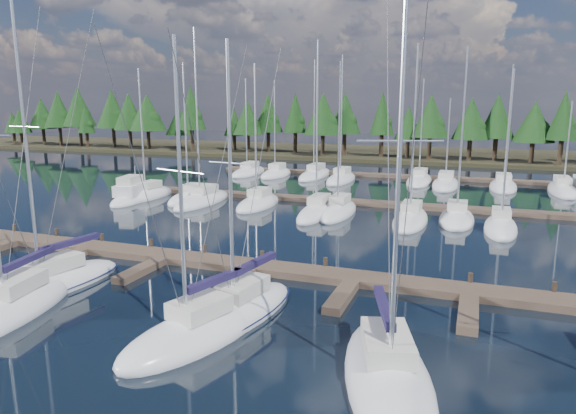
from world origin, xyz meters
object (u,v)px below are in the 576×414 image
at_px(motor_yacht_left, 133,196).
at_px(front_sailboat_1, 49,285).
at_px(front_sailboat_2, 12,308).
at_px(front_sailboat_3, 194,333).
at_px(front_sailboat_4, 239,312).
at_px(main_dock, 251,270).
at_px(front_sailboat_5, 388,376).

bearing_deg(motor_yacht_left, front_sailboat_1, -62.61).
distance_m(front_sailboat_2, front_sailboat_3, 9.42).
xyz_separation_m(front_sailboat_4, motor_yacht_left, (-22.87, 22.68, 0.18)).
height_order(main_dock, front_sailboat_4, front_sailboat_4).
relative_size(main_dock, front_sailboat_1, 2.82).
xyz_separation_m(front_sailboat_3, front_sailboat_4, (0.78, 2.68, 0.00)).
distance_m(main_dock, front_sailboat_3, 8.78).
height_order(front_sailboat_1, motor_yacht_left, front_sailboat_1).
bearing_deg(front_sailboat_2, front_sailboat_5, -0.05).
relative_size(main_dock, front_sailboat_3, 3.39).
xyz_separation_m(front_sailboat_1, front_sailboat_3, (10.19, -2.40, -0.01)).
bearing_deg(front_sailboat_4, motor_yacht_left, 135.23).
height_order(front_sailboat_4, motor_yacht_left, front_sailboat_4).
height_order(front_sailboat_5, motor_yacht_left, front_sailboat_5).
height_order(front_sailboat_1, front_sailboat_5, front_sailboat_1).
xyz_separation_m(main_dock, front_sailboat_1, (-8.87, -6.27, 0.09)).
xyz_separation_m(front_sailboat_1, front_sailboat_2, (0.79, -2.99, -0.00)).
bearing_deg(front_sailboat_3, front_sailboat_1, 166.72).
xyz_separation_m(front_sailboat_2, motor_yacht_left, (-12.68, 25.95, 0.17)).
distance_m(front_sailboat_3, front_sailboat_5, 8.17).
distance_m(front_sailboat_5, motor_yacht_left, 39.85).
distance_m(front_sailboat_1, motor_yacht_left, 25.86).
height_order(front_sailboat_4, front_sailboat_5, front_sailboat_5).
bearing_deg(front_sailboat_4, main_dock, 109.30).
bearing_deg(front_sailboat_5, front_sailboat_2, 179.95).
bearing_deg(front_sailboat_1, front_sailboat_3, -13.28).
relative_size(main_dock, front_sailboat_5, 2.83).
distance_m(front_sailboat_3, motor_yacht_left, 33.63).
height_order(front_sailboat_2, front_sailboat_5, front_sailboat_5).
xyz_separation_m(front_sailboat_2, front_sailboat_5, (17.54, -0.02, -0.00)).
xyz_separation_m(main_dock, motor_yacht_left, (-20.77, 16.68, 0.26)).
bearing_deg(front_sailboat_5, front_sailboat_1, 170.68).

